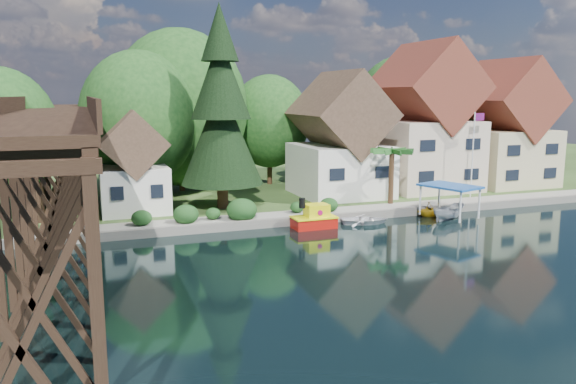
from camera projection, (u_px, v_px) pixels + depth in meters
name	position (u px, v px, depth m)	size (l,w,h in m)	color
ground	(346.00, 254.00, 33.63)	(140.00, 140.00, 0.00)	black
bank	(219.00, 175.00, 65.09)	(140.00, 52.00, 0.50)	#2D461C
seawall	(348.00, 217.00, 42.33)	(60.00, 0.40, 0.62)	slate
promenade	(364.00, 209.00, 44.16)	(50.00, 2.60, 0.06)	gray
trestle_bridge	(56.00, 166.00, 32.14)	(4.12, 44.18, 9.30)	black
house_left	(340.00, 143.00, 49.92)	(7.64, 8.64, 11.02)	white
house_center	(424.00, 127.00, 53.18)	(8.65, 9.18, 13.89)	beige
house_right	(504.00, 132.00, 55.84)	(8.15, 8.64, 12.45)	beige
shed	(133.00, 169.00, 42.72)	(5.09, 5.40, 7.85)	white
bg_trees	(258.00, 118.00, 52.41)	(49.90, 13.30, 10.57)	#382314
shrubs	(233.00, 210.00, 40.45)	(15.76, 2.47, 1.70)	#1A4217
conifer	(221.00, 112.00, 43.47)	(6.42, 6.42, 15.80)	#382314
palm_tree	(392.00, 153.00, 45.56)	(4.32, 4.32, 4.87)	#382314
flagpole	(474.00, 145.00, 48.77)	(1.16, 0.23, 7.44)	white
tugboat	(314.00, 219.00, 40.02)	(3.17, 1.77, 2.28)	#B3130B
boat_white_a	(365.00, 219.00, 41.42)	(2.48, 3.47, 0.72)	white
boat_canopy	(449.00, 205.00, 42.59)	(4.00, 4.83, 2.67)	silver
boat_yellow	(430.00, 208.00, 43.82)	(2.09, 2.42, 1.27)	gold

